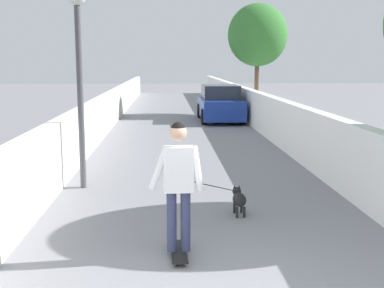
{
  "coord_description": "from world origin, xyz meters",
  "views": [
    {
      "loc": [
        -4.72,
        0.62,
        2.52
      ],
      "look_at": [
        4.49,
        0.14,
        1.0
      ],
      "focal_mm": 46.67,
      "sensor_mm": 36.0,
      "label": 1
    }
  ],
  "objects_px": {
    "person_skateboarder": "(178,177)",
    "car_near": "(220,104)",
    "lamp_post": "(79,51)",
    "dog": "(239,199)",
    "skateboard": "(179,252)",
    "tree_right_near": "(258,35)"
  },
  "relations": [
    {
      "from": "lamp_post",
      "to": "person_skateboarder",
      "type": "relative_size",
      "value": 2.33
    },
    {
      "from": "person_skateboarder",
      "to": "dog",
      "type": "distance_m",
      "value": 2.2
    },
    {
      "from": "skateboard",
      "to": "person_skateboarder",
      "type": "height_order",
      "value": "person_skateboarder"
    },
    {
      "from": "dog",
      "to": "car_near",
      "type": "height_order",
      "value": "car_near"
    },
    {
      "from": "person_skateboarder",
      "to": "car_near",
      "type": "relative_size",
      "value": 0.42
    },
    {
      "from": "lamp_post",
      "to": "person_skateboarder",
      "type": "xyz_separation_m",
      "value": [
        -3.74,
        -1.84,
        -1.66
      ]
    },
    {
      "from": "dog",
      "to": "car_near",
      "type": "relative_size",
      "value": 0.51
    },
    {
      "from": "tree_right_near",
      "to": "person_skateboarder",
      "type": "distance_m",
      "value": 18.2
    },
    {
      "from": "dog",
      "to": "car_near",
      "type": "xyz_separation_m",
      "value": [
        13.42,
        -1.14,
        0.44
      ]
    },
    {
      "from": "skateboard",
      "to": "car_near",
      "type": "xyz_separation_m",
      "value": [
        15.18,
        -2.18,
        0.65
      ]
    },
    {
      "from": "lamp_post",
      "to": "dog",
      "type": "xyz_separation_m",
      "value": [
        -1.98,
        -2.88,
        -2.46
      ]
    },
    {
      "from": "lamp_post",
      "to": "person_skateboarder",
      "type": "height_order",
      "value": "lamp_post"
    },
    {
      "from": "tree_right_near",
      "to": "dog",
      "type": "distance_m",
      "value": 16.43
    },
    {
      "from": "lamp_post",
      "to": "car_near",
      "type": "height_order",
      "value": "lamp_post"
    },
    {
      "from": "person_skateboarder",
      "to": "car_near",
      "type": "distance_m",
      "value": 15.34
    },
    {
      "from": "tree_right_near",
      "to": "car_near",
      "type": "height_order",
      "value": "tree_right_near"
    },
    {
      "from": "car_near",
      "to": "skateboard",
      "type": "bearing_deg",
      "value": 171.81
    },
    {
      "from": "person_skateboarder",
      "to": "lamp_post",
      "type": "bearing_deg",
      "value": 26.15
    },
    {
      "from": "skateboard",
      "to": "dog",
      "type": "height_order",
      "value": "dog"
    },
    {
      "from": "lamp_post",
      "to": "car_near",
      "type": "relative_size",
      "value": 0.97
    },
    {
      "from": "lamp_post",
      "to": "skateboard",
      "type": "distance_m",
      "value": 4.95
    },
    {
      "from": "lamp_post",
      "to": "skateboard",
      "type": "xyz_separation_m",
      "value": [
        -3.74,
        -1.84,
        -2.66
      ]
    }
  ]
}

